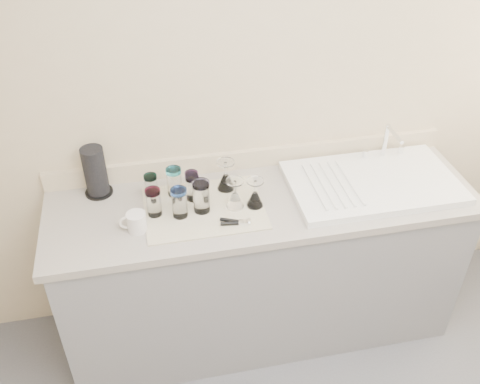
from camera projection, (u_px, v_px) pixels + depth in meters
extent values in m
cube|color=tan|center=(251.00, 105.00, 2.57)|extent=(3.50, 0.04, 2.50)
cube|color=slate|center=(261.00, 270.00, 2.83)|extent=(2.00, 0.60, 0.86)
cube|color=gray|center=(264.00, 203.00, 2.56)|extent=(2.06, 0.62, 0.04)
cube|color=white|center=(372.00, 183.00, 2.63)|extent=(0.82, 0.50, 0.03)
cylinder|color=silver|center=(385.00, 140.00, 2.74)|extent=(0.02, 0.02, 0.18)
cylinder|color=silver|center=(395.00, 134.00, 2.63)|extent=(0.02, 0.16, 0.02)
cylinder|color=silver|center=(365.00, 154.00, 2.77)|extent=(0.03, 0.03, 0.04)
cylinder|color=silver|center=(401.00, 149.00, 2.80)|extent=(0.03, 0.03, 0.04)
cube|color=beige|center=(204.00, 208.00, 2.49)|extent=(0.55, 0.42, 0.01)
cylinder|color=white|center=(151.00, 188.00, 2.52)|extent=(0.06, 0.06, 0.11)
cylinder|color=#108C71|center=(150.00, 177.00, 2.48)|extent=(0.06, 0.06, 0.02)
cylinder|color=white|center=(174.00, 183.00, 2.53)|extent=(0.07, 0.07, 0.13)
cylinder|color=#2FABBF|center=(173.00, 171.00, 2.49)|extent=(0.07, 0.07, 0.02)
cylinder|color=white|center=(192.00, 185.00, 2.53)|extent=(0.06, 0.06, 0.11)
cylinder|color=purple|center=(191.00, 174.00, 2.50)|extent=(0.06, 0.06, 0.02)
cylinder|color=white|center=(154.00, 204.00, 2.41)|extent=(0.07, 0.07, 0.12)
cylinder|color=#EC2166|center=(152.00, 191.00, 2.37)|extent=(0.07, 0.07, 0.02)
cylinder|color=white|center=(180.00, 204.00, 2.40)|extent=(0.07, 0.07, 0.13)
cylinder|color=blue|center=(178.00, 191.00, 2.36)|extent=(0.07, 0.07, 0.02)
cylinder|color=white|center=(201.00, 198.00, 2.43)|extent=(0.08, 0.08, 0.14)
cylinder|color=#9B8FD9|center=(201.00, 184.00, 2.38)|extent=(0.08, 0.08, 0.02)
cylinder|color=white|center=(193.00, 189.00, 2.50)|extent=(0.06, 0.06, 0.11)
cylinder|color=#6843A7|center=(192.00, 178.00, 2.47)|extent=(0.07, 0.07, 0.02)
cone|color=white|center=(226.00, 181.00, 2.58)|extent=(0.09, 0.09, 0.08)
cylinder|color=white|center=(226.00, 169.00, 2.54)|extent=(0.01, 0.01, 0.06)
cylinder|color=white|center=(226.00, 162.00, 2.52)|extent=(0.09, 0.09, 0.01)
cone|color=white|center=(235.00, 199.00, 2.47)|extent=(0.08, 0.08, 0.08)
cylinder|color=white|center=(235.00, 187.00, 2.43)|extent=(0.01, 0.01, 0.06)
cylinder|color=white|center=(235.00, 181.00, 2.41)|extent=(0.08, 0.08, 0.01)
cone|color=white|center=(255.00, 199.00, 2.48)|extent=(0.08, 0.08, 0.07)
cylinder|color=white|center=(255.00, 187.00, 2.44)|extent=(0.01, 0.01, 0.06)
cylinder|color=white|center=(255.00, 181.00, 2.42)|extent=(0.08, 0.08, 0.01)
cube|color=silver|center=(245.00, 223.00, 2.38)|extent=(0.06, 0.04, 0.02)
cylinder|color=black|center=(232.00, 223.00, 2.38)|extent=(0.11, 0.03, 0.02)
cylinder|color=black|center=(231.00, 221.00, 2.39)|extent=(0.10, 0.06, 0.02)
cylinder|color=silver|center=(137.00, 222.00, 2.34)|extent=(0.10, 0.10, 0.09)
torus|color=silver|center=(126.00, 223.00, 2.34)|extent=(0.07, 0.02, 0.07)
cylinder|color=black|center=(99.00, 192.00, 2.59)|extent=(0.13, 0.13, 0.01)
cylinder|color=black|center=(95.00, 171.00, 2.51)|extent=(0.11, 0.11, 0.24)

